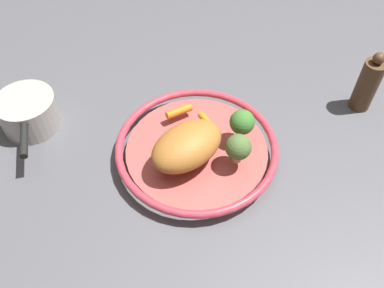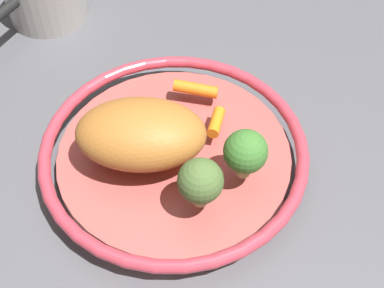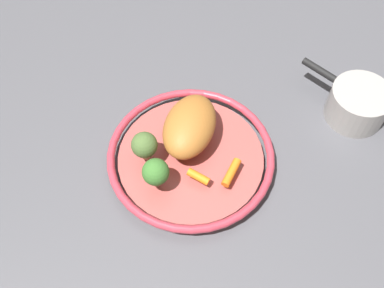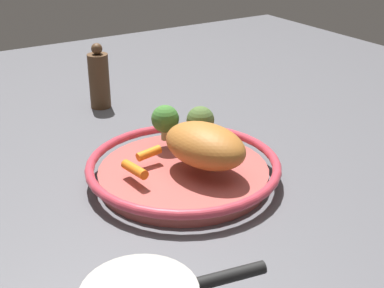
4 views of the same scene
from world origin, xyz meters
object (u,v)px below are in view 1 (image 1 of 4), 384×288
Objects in this scene: serving_bowl at (197,149)px; pepper_mill at (368,84)px; broccoli_floret_small at (238,147)px; roast_chicken_piece at (187,146)px; baby_carrot_back at (206,121)px; baby_carrot_center at (179,111)px; saucepan at (29,113)px; broccoli_floret_large at (242,123)px.

pepper_mill is at bearing 87.16° from serving_bowl.
serving_bowl is at bearing -141.81° from broccoli_floret_small.
pepper_mill reaches higher than roast_chicken_piece.
roast_chicken_piece is 0.11m from baby_carrot_back.
serving_bowl is at bearing -43.16° from baby_carrot_back.
saucepan is (-0.14, -0.31, -0.01)m from baby_carrot_center.
saucepan is (-0.19, -0.35, -0.01)m from baby_carrot_back.
broccoli_floret_large and broccoli_floret_small have the same top height.
broccoli_floret_small is (0.07, 0.06, 0.06)m from serving_bowl.
roast_chicken_piece is at bearing 46.23° from saucepan.
serving_bowl is at bearing -92.84° from pepper_mill.
pepper_mill is at bearing 70.36° from saucepan.
broccoli_floret_small is at bearing -82.06° from pepper_mill.
broccoli_floret_small reaches higher than baby_carrot_center.
serving_bowl is 0.07m from baby_carrot_back.
baby_carrot_center is 0.90× the size of broccoli_floret_small.
broccoli_floret_large reaches higher than baby_carrot_back.
serving_bowl is at bearing 0.28° from baby_carrot_center.
roast_chicken_piece is at bearing -89.64° from pepper_mill.
baby_carrot_back is (-0.07, 0.08, -0.03)m from roast_chicken_piece.
broccoli_floret_small is (0.17, 0.06, 0.03)m from baby_carrot_center.
baby_carrot_back is 0.29× the size of pepper_mill.
roast_chicken_piece is 2.32× the size of broccoli_floret_large.
baby_carrot_back is at bearing -140.73° from broccoli_floret_large.
broccoli_floret_small is 0.31× the size of saucepan.
broccoli_floret_small is 0.48m from saucepan.
broccoli_floret_large is (0.11, 0.09, 0.03)m from baby_carrot_center.
broccoli_floret_large is at bearing -90.62° from pepper_mill.
pepper_mill is 0.72× the size of saucepan.
roast_chicken_piece is 0.38m from saucepan.
broccoli_floret_large is at bearing 92.89° from roast_chicken_piece.
baby_carrot_center is 0.34m from saucepan.
broccoli_floret_large reaches higher than serving_bowl.
saucepan is at bearing -115.10° from baby_carrot_center.
broccoli_floret_large is (0.02, 0.09, 0.06)m from serving_bowl.
baby_carrot_center is 0.39× the size of pepper_mill.
pepper_mill is at bearing 90.36° from roast_chicken_piece.
pepper_mill reaches higher than saucepan.
pepper_mill is (-0.05, 0.36, -0.01)m from broccoli_floret_small.
serving_bowl is at bearing -100.36° from broccoli_floret_large.
roast_chicken_piece reaches higher than broccoli_floret_small.
broccoli_floret_small reaches higher than baby_carrot_back.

